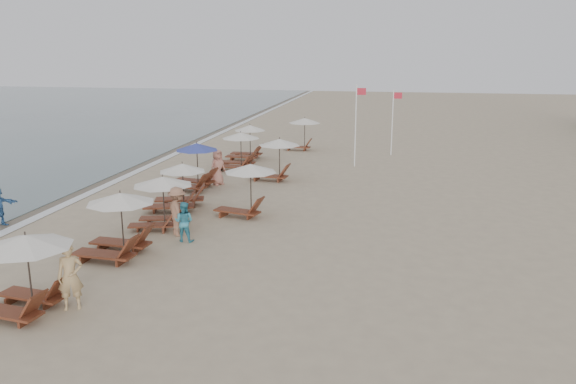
% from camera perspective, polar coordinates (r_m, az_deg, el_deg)
% --- Properties ---
extents(ground, '(160.00, 160.00, 0.00)m').
position_cam_1_polar(ground, '(18.23, -1.37, -8.32)').
color(ground, tan).
rests_on(ground, ground).
extents(wet_sand_band, '(3.20, 140.00, 0.01)m').
position_cam_1_polar(wet_sand_band, '(31.78, -19.78, 0.60)').
color(wet_sand_band, '#6B5E4C').
rests_on(wet_sand_band, ground).
extents(foam_line, '(0.50, 140.00, 0.02)m').
position_cam_1_polar(foam_line, '(31.13, -17.73, 0.51)').
color(foam_line, white).
rests_on(foam_line, ground).
extents(lounger_station_0, '(2.66, 2.41, 2.22)m').
position_cam_1_polar(lounger_station_0, '(16.95, -24.76, -7.17)').
color(lounger_station_0, brown).
rests_on(lounger_station_0, ground).
extents(lounger_station_1, '(2.73, 2.29, 2.26)m').
position_cam_1_polar(lounger_station_1, '(20.38, -16.72, -3.31)').
color(lounger_station_1, brown).
rests_on(lounger_station_1, ground).
extents(lounger_station_2, '(2.51, 2.35, 2.08)m').
position_cam_1_polar(lounger_station_2, '(23.22, -12.57, -0.66)').
color(lounger_station_2, brown).
rests_on(lounger_station_2, ground).
extents(lounger_station_3, '(2.70, 2.61, 2.06)m').
position_cam_1_polar(lounger_station_3, '(25.84, -10.94, 0.29)').
color(lounger_station_3, brown).
rests_on(lounger_station_3, ground).
extents(lounger_station_4, '(2.70, 2.37, 2.35)m').
position_cam_1_polar(lounger_station_4, '(29.38, -9.44, 2.29)').
color(lounger_station_4, brown).
rests_on(lounger_station_4, ground).
extents(lounger_station_5, '(2.71, 2.23, 2.18)m').
position_cam_1_polar(lounger_station_5, '(33.95, -5.12, 3.93)').
color(lounger_station_5, brown).
rests_on(lounger_station_5, ground).
extents(lounger_station_6, '(2.51, 2.02, 2.20)m').
position_cam_1_polar(lounger_station_6, '(37.04, -4.16, 4.76)').
color(lounger_station_6, brown).
rests_on(lounger_station_6, ground).
extents(inland_station_0, '(2.73, 2.24, 2.22)m').
position_cam_1_polar(inland_station_0, '(24.26, -4.28, 0.74)').
color(inland_station_0, brown).
rests_on(inland_station_0, ground).
extents(inland_station_1, '(2.80, 2.24, 2.22)m').
position_cam_1_polar(inland_station_1, '(30.90, -1.37, 3.56)').
color(inland_station_1, brown).
rests_on(inland_station_1, ground).
extents(inland_station_2, '(2.59, 2.24, 2.22)m').
position_cam_1_polar(inland_station_2, '(40.27, 1.37, 6.17)').
color(inland_station_2, brown).
rests_on(inland_station_2, ground).
extents(beachgoer_near, '(0.81, 0.71, 1.86)m').
position_cam_1_polar(beachgoer_near, '(16.82, -20.68, -7.82)').
color(beachgoer_near, tan).
rests_on(beachgoer_near, ground).
extents(beachgoer_mid_a, '(0.74, 0.58, 1.50)m').
position_cam_1_polar(beachgoer_mid_a, '(21.50, -10.23, -2.90)').
color(beachgoer_mid_a, teal).
rests_on(beachgoer_mid_a, ground).
extents(beachgoer_mid_b, '(1.34, 1.37, 1.88)m').
position_cam_1_polar(beachgoer_mid_b, '(22.18, -10.86, -1.89)').
color(beachgoer_mid_b, '#93644B').
rests_on(beachgoer_mid_b, ground).
extents(beachgoer_far_b, '(0.99, 1.08, 1.85)m').
position_cam_1_polar(beachgoer_far_b, '(30.19, -6.96, 2.46)').
color(beachgoer_far_b, '#B57462').
rests_on(beachgoer_far_b, ground).
extents(flag_pole_near, '(0.60, 0.08, 4.87)m').
position_cam_1_polar(flag_pole_near, '(34.63, 6.75, 6.89)').
color(flag_pole_near, silver).
rests_on(flag_pole_near, ground).
extents(flag_pole_far, '(0.60, 0.08, 4.33)m').
position_cam_1_polar(flag_pole_far, '(38.80, 10.33, 7.11)').
color(flag_pole_far, silver).
rests_on(flag_pole_far, ground).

